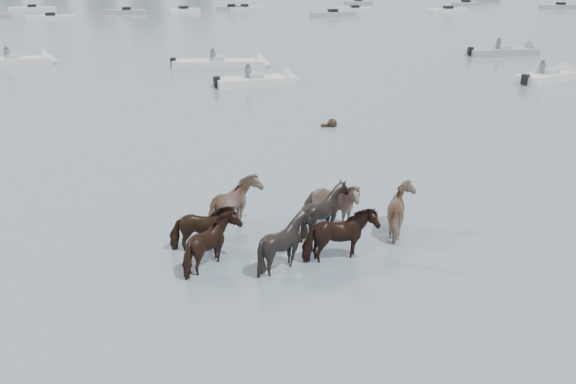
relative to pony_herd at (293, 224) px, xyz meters
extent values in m
plane|color=slate|center=(-1.72, -2.16, -0.59)|extent=(400.00, 400.00, 0.00)
imported|color=black|center=(-2.34, -0.05, -0.04)|extent=(1.72, 0.80, 1.45)
imported|color=#876B5B|center=(-1.40, 1.26, 0.03)|extent=(1.71, 1.87, 1.58)
imported|color=black|center=(0.94, 0.52, 0.03)|extent=(1.56, 1.42, 1.58)
imported|color=#816957|center=(1.26, 1.15, -0.03)|extent=(1.90, 1.52, 1.47)
imported|color=black|center=(-2.11, -1.03, -0.03)|extent=(1.55, 1.70, 1.46)
imported|color=black|center=(-0.39, -1.21, 0.02)|extent=(1.53, 1.39, 1.56)
imported|color=black|center=(0.98, -1.10, 0.01)|extent=(1.96, 1.17, 1.55)
imported|color=#9F876C|center=(3.09, 0.31, -0.03)|extent=(1.40, 1.59, 1.47)
sphere|color=black|center=(3.58, 11.68, -0.47)|extent=(0.44, 0.44, 0.44)
cube|color=black|center=(3.33, 11.68, -0.57)|extent=(0.50, 0.22, 0.18)
cube|color=silver|center=(1.12, 21.38, -0.39)|extent=(4.73, 2.31, 0.55)
cone|color=silver|center=(3.35, 21.74, -0.39)|extent=(1.15, 1.72, 1.60)
cube|color=#99ADB7|center=(1.12, 21.38, -0.04)|extent=(0.97, 1.23, 0.35)
cube|color=black|center=(-1.12, 21.02, -0.24)|extent=(0.40, 0.40, 0.60)
cylinder|color=#595966|center=(0.72, 21.38, 0.16)|extent=(0.36, 0.36, 0.70)
sphere|color=#595966|center=(0.72, 21.38, 0.61)|extent=(0.24, 0.24, 0.24)
cube|color=silver|center=(-0.67, 27.99, -0.39)|extent=(6.30, 2.35, 0.55)
cone|color=silver|center=(2.38, 27.61, -0.39)|extent=(1.09, 1.70, 1.60)
cube|color=#99ADB7|center=(-0.67, 27.99, -0.04)|extent=(0.93, 1.21, 0.35)
cube|color=black|center=(-3.71, 28.37, -0.24)|extent=(0.39, 0.39, 0.60)
cylinder|color=#595966|center=(-1.07, 27.99, 0.16)|extent=(0.36, 0.36, 0.70)
sphere|color=#595966|center=(-1.07, 27.99, 0.61)|extent=(0.24, 0.24, 0.24)
cube|color=silver|center=(18.60, 20.13, -0.39)|extent=(4.68, 3.48, 0.55)
cone|color=silver|center=(20.57, 21.15, -0.39)|extent=(1.54, 1.83, 1.60)
cube|color=#99ADB7|center=(18.60, 20.13, -0.04)|extent=(1.23, 1.36, 0.35)
cube|color=black|center=(16.63, 19.10, -0.24)|extent=(0.47, 0.47, 0.60)
cylinder|color=#595966|center=(18.20, 20.13, 0.16)|extent=(0.36, 0.36, 0.70)
sphere|color=#595966|center=(18.20, 20.13, 0.61)|extent=(0.24, 0.24, 0.24)
cube|color=gray|center=(20.84, 30.41, -0.39)|extent=(5.32, 1.80, 0.55)
cone|color=gray|center=(23.47, 30.51, -0.39)|extent=(0.96, 1.63, 1.60)
cube|color=#99ADB7|center=(20.84, 30.41, -0.04)|extent=(0.84, 1.15, 0.35)
cube|color=black|center=(18.21, 30.31, -0.24)|extent=(0.36, 0.36, 0.60)
cylinder|color=#595966|center=(20.44, 30.41, 0.16)|extent=(0.36, 0.36, 0.70)
sphere|color=#595966|center=(20.44, 30.41, 0.61)|extent=(0.24, 0.24, 0.24)
cube|color=silver|center=(-14.61, 31.07, -0.39)|extent=(5.01, 1.99, 0.55)
cone|color=silver|center=(-12.16, 31.26, -0.39)|extent=(1.03, 1.67, 1.60)
cube|color=#99ADB7|center=(-14.61, 31.07, -0.04)|extent=(0.89, 1.18, 0.35)
cylinder|color=#595966|center=(-15.01, 31.07, 0.16)|extent=(0.36, 0.36, 0.70)
sphere|color=#595966|center=(-15.01, 31.07, 0.61)|extent=(0.24, 0.24, 0.24)
cube|color=silver|center=(-23.51, 76.97, -0.37)|extent=(5.99, 1.72, 0.60)
cube|color=black|center=(-23.51, 76.97, 0.01)|extent=(1.04, 1.04, 0.50)
cube|color=silver|center=(-18.48, 63.45, -0.37)|extent=(5.39, 1.84, 0.60)
cube|color=black|center=(-18.48, 63.45, 0.01)|extent=(1.06, 1.06, 0.50)
cube|color=gray|center=(-10.50, 70.44, -0.37)|extent=(5.01, 1.75, 0.60)
cube|color=black|center=(-10.50, 70.44, 0.01)|extent=(1.05, 1.05, 0.50)
cube|color=silver|center=(-3.33, 71.03, -0.37)|extent=(4.35, 2.99, 0.60)
cube|color=black|center=(-3.33, 71.03, 0.01)|extent=(1.31, 1.31, 0.50)
cube|color=gray|center=(3.07, 73.71, -0.37)|extent=(4.17, 1.66, 0.60)
cube|color=black|center=(3.07, 73.71, 0.01)|extent=(1.04, 1.04, 0.50)
cube|color=silver|center=(4.85, 73.31, -0.37)|extent=(5.07, 2.46, 0.60)
cube|color=black|center=(4.85, 73.31, 0.01)|extent=(1.18, 1.18, 0.50)
cube|color=gray|center=(14.91, 63.44, -0.37)|extent=(5.79, 2.76, 0.60)
cube|color=black|center=(14.91, 63.44, 0.01)|extent=(1.21, 1.21, 0.50)
cube|color=silver|center=(19.19, 69.32, -0.37)|extent=(4.14, 1.57, 0.60)
cube|color=black|center=(19.19, 69.32, 0.01)|extent=(1.02, 1.02, 0.50)
cube|color=gray|center=(22.89, 81.95, -0.37)|extent=(4.20, 1.72, 0.60)
cube|color=black|center=(22.89, 81.95, 0.01)|extent=(1.05, 1.05, 0.50)
cube|color=silver|center=(30.83, 66.03, -0.37)|extent=(5.73, 2.75, 0.60)
cube|color=black|center=(30.83, 66.03, 0.01)|extent=(1.21, 1.21, 0.50)
cube|color=gray|center=(38.02, 77.06, -0.37)|extent=(4.27, 2.39, 0.60)
cube|color=black|center=(38.02, 77.06, 0.01)|extent=(1.20, 1.20, 0.50)
cube|color=gray|center=(43.82, 83.41, -0.37)|extent=(5.08, 2.61, 0.60)
cube|color=gray|center=(49.15, 70.25, -0.37)|extent=(5.69, 1.70, 0.60)
cube|color=black|center=(49.15, 70.25, 0.01)|extent=(1.03, 1.03, 0.50)
camera|label=1|loc=(-2.34, -14.74, 6.55)|focal=39.07mm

